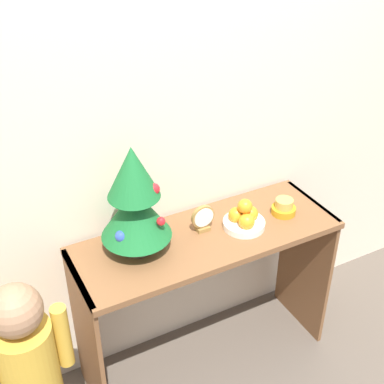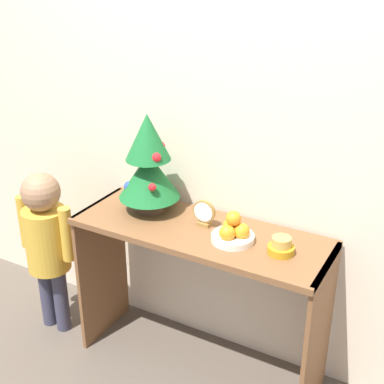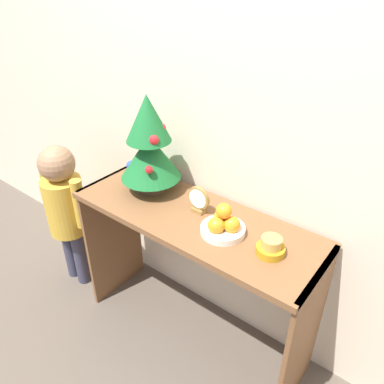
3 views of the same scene
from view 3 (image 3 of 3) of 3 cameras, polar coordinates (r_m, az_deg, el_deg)
ground_plane at (r=2.19m, az=-3.73°, el=-23.92°), size 12.00×12.00×0.00m
back_wall at (r=1.72m, az=5.75°, el=12.74°), size 7.00×0.05×2.50m
console_table at (r=1.84m, az=0.17°, el=-8.43°), size 1.22×0.44×0.80m
mini_tree at (r=1.83m, az=-6.53°, el=7.12°), size 0.30×0.30×0.50m
fruit_bowl at (r=1.60m, az=4.78°, el=-4.92°), size 0.19×0.19×0.15m
singing_bowl at (r=1.53m, az=11.91°, el=-8.22°), size 0.12×0.12×0.08m
desk_clock at (r=1.72m, az=1.15°, el=-1.30°), size 0.11×0.04×0.13m
child_figure at (r=2.34m, az=-18.83°, el=-1.59°), size 0.36×0.23×0.95m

